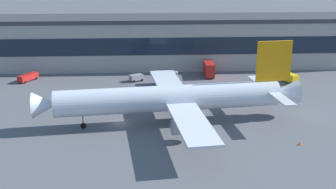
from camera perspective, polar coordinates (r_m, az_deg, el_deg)
ground_plane at (r=92.66m, az=-6.26°, el=-3.75°), size 600.00×600.00×0.00m
terminal_building at (r=138.10m, az=-5.31°, el=6.84°), size 146.10×16.82×15.53m
airliner at (r=90.65m, az=0.70°, el=-0.47°), size 55.73×47.74×16.75m
stair_truck at (r=118.95m, az=-0.13°, el=2.25°), size 6.25×3.12×3.55m
belt_loader at (r=128.60m, az=-17.72°, el=2.20°), size 4.80×6.58×1.95m
catering_truck at (r=127.49m, az=5.32°, el=3.38°), size 2.72×7.24×4.15m
baggage_tug at (r=122.53m, az=-4.18°, el=2.23°), size 4.12×3.45×1.85m
crew_van at (r=125.48m, az=15.50°, el=2.17°), size 3.90×5.64×2.55m
traffic_cone_0 at (r=85.53m, az=16.78°, el=-6.09°), size 0.55×0.55×0.69m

